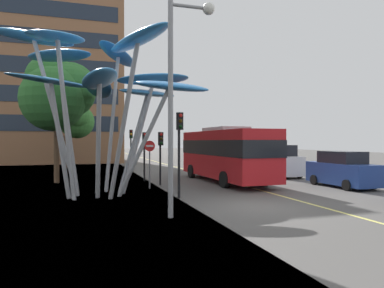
{
  "coord_description": "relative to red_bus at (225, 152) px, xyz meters",
  "views": [
    {
      "loc": [
        -6.86,
        -13.22,
        2.67
      ],
      "look_at": [
        -0.54,
        7.1,
        2.5
      ],
      "focal_mm": 33.53,
      "sensor_mm": 36.0,
      "label": 1
    }
  ],
  "objects": [
    {
      "name": "leaf_sculpture",
      "position": [
        -7.81,
        -3.69,
        3.88
      ],
      "size": [
        9.93,
        10.85,
        8.11
      ],
      "color": "#9EA0A5",
      "rests_on": "ground"
    },
    {
      "name": "traffic_light_kerb_far",
      "position": [
        -4.43,
        -0.51,
        0.39
      ],
      "size": [
        0.28,
        0.42,
        3.22
      ],
      "color": "black",
      "rests_on": "ground"
    },
    {
      "name": "no_entry_sign",
      "position": [
        -5.33,
        -1.76,
        -0.16
      ],
      "size": [
        0.6,
        0.12,
        2.7
      ],
      "color": "gray",
      "rests_on": "ground"
    },
    {
      "name": "street_lamp",
      "position": [
        -5.67,
        -9.59,
        2.93
      ],
      "size": [
        1.72,
        0.44,
        7.65
      ],
      "color": "gray",
      "rests_on": "ground"
    },
    {
      "name": "tree_pavement_far",
      "position": [
        -10.07,
        15.74,
        3.01
      ],
      "size": [
        5.16,
        4.75,
        6.88
      ],
      "color": "brown",
      "rests_on": "ground"
    },
    {
      "name": "car_parked_far",
      "position": [
        5.17,
        1.82,
        -0.85
      ],
      "size": [
        1.91,
        3.95,
        2.38
      ],
      "color": "silver",
      "rests_on": "ground"
    },
    {
      "name": "car_side_street",
      "position": [
        5.16,
        8.72,
        -0.85
      ],
      "size": [
        1.96,
        4.23,
        2.38
      ],
      "color": "black",
      "rests_on": "ground"
    },
    {
      "name": "car_parked_mid",
      "position": [
        5.48,
        -4.43,
        -0.97
      ],
      "size": [
        1.92,
        4.55,
        2.08
      ],
      "color": "navy",
      "rests_on": "ground"
    },
    {
      "name": "traffic_light_kerb_near",
      "position": [
        -4.67,
        -5.73,
        0.93
      ],
      "size": [
        0.28,
        0.42,
        3.99
      ],
      "color": "black",
      "rests_on": "ground"
    },
    {
      "name": "red_bus",
      "position": [
        0.0,
        0.0,
        0.0
      ],
      "size": [
        3.04,
        10.24,
        3.57
      ],
      "color": "red",
      "rests_on": "ground"
    },
    {
      "name": "ground",
      "position": [
        -2.84,
        -8.5,
        -2.0
      ],
      "size": [
        120.0,
        240.0,
        0.1
      ],
      "color": "#54514F"
    },
    {
      "name": "backdrop_building",
      "position": [
        -16.06,
        28.3,
        10.97
      ],
      "size": [
        24.02,
        13.5,
        25.84
      ],
      "color": "#8E6042",
      "rests_on": "ground"
    },
    {
      "name": "traffic_light_island_mid",
      "position": [
        -4.97,
        2.06,
        0.42
      ],
      "size": [
        0.28,
        0.42,
        3.26
      ],
      "color": "black",
      "rests_on": "ground"
    },
    {
      "name": "traffic_light_opposite",
      "position": [
        -4.63,
        11.38,
        0.74
      ],
      "size": [
        0.28,
        0.42,
        3.72
      ],
      "color": "black",
      "rests_on": "ground"
    },
    {
      "name": "tree_pavement_near",
      "position": [
        -10.3,
        2.71,
        3.91
      ],
      "size": [
        4.62,
        5.44,
        8.35
      ],
      "color": "brown",
      "rests_on": "ground"
    }
  ]
}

